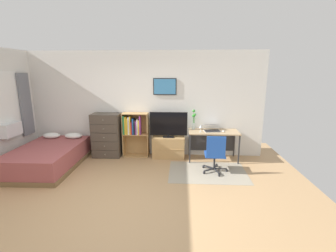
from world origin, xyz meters
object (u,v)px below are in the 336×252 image
at_px(dresser, 107,135).
at_px(office_chair, 215,153).
at_px(tv_stand, 169,147).
at_px(computer_mouse, 223,131).
at_px(wine_glass, 201,127).
at_px(television, 168,125).
at_px(laptop, 211,128).
at_px(bamboo_vase, 194,121).
at_px(bed, 49,157).
at_px(bookshelf, 134,130).
at_px(desk, 213,136).

bearing_deg(dresser, office_chair, -19.03).
bearing_deg(office_chair, tv_stand, 140.65).
bearing_deg(computer_mouse, wine_glass, -176.05).
height_order(television, wine_glass, television).
bearing_deg(television, wine_glass, -12.43).
bearing_deg(wine_glass, tv_stand, 166.03).
bearing_deg(computer_mouse, tv_stand, 173.30).
height_order(dresser, television, television).
height_order(laptop, bamboo_vase, bamboo_vase).
xyz_separation_m(bed, office_chair, (3.81, -0.12, 0.21)).
height_order(bookshelf, bamboo_vase, bamboo_vase).
relative_size(bed, dresser, 1.82).
relative_size(bed, computer_mouse, 19.89).
height_order(bed, bamboo_vase, bamboo_vase).
relative_size(television, office_chair, 1.10).
height_order(bed, television, television).
height_order(dresser, bamboo_vase, bamboo_vase).
relative_size(dresser, tv_stand, 1.39).
relative_size(computer_mouse, wine_glass, 0.58).
bearing_deg(laptop, tv_stand, 169.60).
bearing_deg(bookshelf, desk, -1.93).
bearing_deg(wine_glass, laptop, 29.68).
xyz_separation_m(bookshelf, computer_mouse, (2.25, -0.20, 0.06)).
height_order(bed, desk, desk).
xyz_separation_m(office_chair, bamboo_vase, (-0.43, 1.02, 0.50)).
distance_m(desk, laptop, 0.21).
height_order(dresser, bookshelf, bookshelf).
distance_m(dresser, tv_stand, 1.63).
bearing_deg(bookshelf, computer_mouse, -5.16).
bearing_deg(dresser, bookshelf, 4.81).
bearing_deg(desk, computer_mouse, -30.38).
height_order(desk, wine_glass, wine_glass).
relative_size(bookshelf, laptop, 2.37).
relative_size(dresser, desk, 0.92).
bearing_deg(bed, computer_mouse, 7.81).
distance_m(tv_stand, laptop, 1.20).
bearing_deg(computer_mouse, bamboo_vase, 161.47).
relative_size(bookshelf, tv_stand, 1.40).
height_order(television, office_chair, television).
bearing_deg(laptop, bamboo_vase, 156.60).
distance_m(television, office_chair, 1.46).
distance_m(office_chair, wine_glass, 0.89).
bearing_deg(bamboo_vase, tv_stand, -172.83).
height_order(desk, bamboo_vase, bamboo_vase).
relative_size(tv_stand, office_chair, 0.95).
bearing_deg(wine_glass, dresser, 175.65).
xyz_separation_m(television, office_chair, (1.07, -0.91, -0.41)).
relative_size(laptop, bamboo_vase, 0.96).
bearing_deg(wine_glass, bookshelf, 171.87).
relative_size(tv_stand, bamboo_vase, 1.62).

